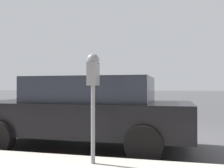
# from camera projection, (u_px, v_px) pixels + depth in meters

# --- Properties ---
(ground_plane) EXTENTS (220.00, 220.00, 0.00)m
(ground_plane) POSITION_uv_depth(u_px,v_px,m) (158.00, 141.00, 6.12)
(ground_plane) COLOR #424244
(parking_meter) EXTENTS (0.21, 0.19, 1.60)m
(parking_meter) POSITION_uv_depth(u_px,v_px,m) (93.00, 79.00, 3.81)
(parking_meter) COLOR gray
(parking_meter) RESTS_ON sidewalk
(car_black) EXTENTS (2.08, 4.46, 1.48)m
(car_black) POSITION_uv_depth(u_px,v_px,m) (86.00, 110.00, 5.54)
(car_black) COLOR black
(car_black) RESTS_ON ground_plane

